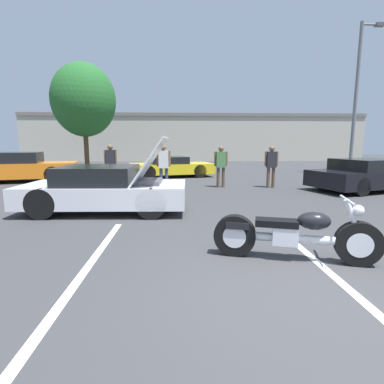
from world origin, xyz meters
TOP-DOWN VIEW (x-y plane):
  - ground_plane at (0.00, 0.00)m, footprint 80.00×80.00m
  - parking_stripe_foreground at (-2.85, 0.86)m, footprint 0.12×4.61m
  - parking_stripe_middle at (0.44, 0.86)m, footprint 0.12×4.61m
  - far_building at (0.00, 26.98)m, footprint 32.00×4.20m
  - light_pole at (7.71, 12.63)m, footprint 1.21×0.28m
  - tree_background at (-7.90, 17.99)m, footprint 4.21×4.21m
  - motorcycle at (0.11, 1.09)m, footprint 2.32×0.92m
  - show_car_hood_open at (-3.40, 4.47)m, footprint 4.06×1.96m
  - parked_car_left_row at (-8.66, 10.49)m, footprint 5.07×2.84m
  - parked_car_mid_row at (-1.98, 12.20)m, footprint 4.40×2.81m
  - parked_car_right_row at (5.29, 7.46)m, footprint 4.58×3.10m
  - spectator_near_motorcycle at (-4.38, 9.50)m, footprint 0.52×0.22m
  - spectator_by_show_car at (1.98, 8.26)m, footprint 0.52×0.21m
  - spectator_midground at (0.06, 8.43)m, footprint 0.52×0.21m
  - spectator_far_lot at (-2.12, 7.95)m, footprint 0.52×0.22m

SIDE VIEW (x-z plane):
  - ground_plane at x=0.00m, z-range 0.00..0.00m
  - parking_stripe_foreground at x=-2.85m, z-range 0.00..0.01m
  - parking_stripe_middle at x=0.44m, z-range 0.00..0.01m
  - motorcycle at x=0.11m, z-range -0.09..0.86m
  - parked_car_mid_row at x=-1.98m, z-range 0.00..1.02m
  - parked_car_right_row at x=5.29m, z-range -0.02..1.12m
  - show_car_hood_open at x=-3.40m, z-range -0.36..1.50m
  - parked_car_left_row at x=-8.66m, z-range -0.03..1.28m
  - spectator_midground at x=0.06m, z-range 0.14..1.73m
  - spectator_by_show_car at x=1.98m, z-range 0.14..1.74m
  - spectator_near_motorcycle at x=-4.38m, z-range 0.15..1.80m
  - spectator_far_lot at x=-2.12m, z-range 0.15..1.80m
  - far_building at x=0.00m, z-range 0.14..4.54m
  - light_pole at x=7.71m, z-range 0.38..8.08m
  - tree_background at x=-7.90m, z-range 1.05..8.00m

